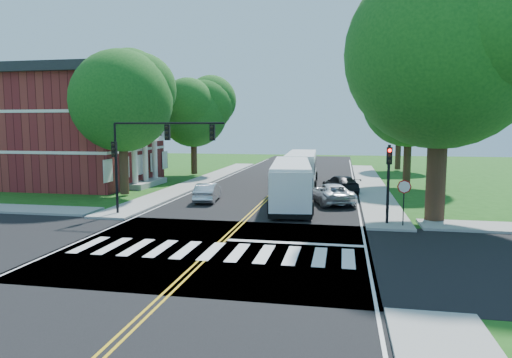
% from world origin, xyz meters
% --- Properties ---
extents(ground, '(140.00, 140.00, 0.00)m').
position_xyz_m(ground, '(0.00, 0.00, 0.00)').
color(ground, '#194C13').
rests_on(ground, ground).
extents(road, '(14.00, 96.00, 0.01)m').
position_xyz_m(road, '(0.00, 18.00, 0.01)').
color(road, black).
rests_on(road, ground).
extents(cross_road, '(60.00, 12.00, 0.01)m').
position_xyz_m(cross_road, '(0.00, 0.00, 0.01)').
color(cross_road, black).
rests_on(cross_road, ground).
extents(center_line, '(0.36, 70.00, 0.01)m').
position_xyz_m(center_line, '(0.00, 22.00, 0.01)').
color(center_line, gold).
rests_on(center_line, road).
extents(edge_line_w, '(0.12, 70.00, 0.01)m').
position_xyz_m(edge_line_w, '(-6.80, 22.00, 0.01)').
color(edge_line_w, silver).
rests_on(edge_line_w, road).
extents(edge_line_e, '(0.12, 70.00, 0.01)m').
position_xyz_m(edge_line_e, '(6.80, 22.00, 0.01)').
color(edge_line_e, silver).
rests_on(edge_line_e, road).
extents(crosswalk, '(12.60, 3.00, 0.01)m').
position_xyz_m(crosswalk, '(0.00, -0.50, 0.02)').
color(crosswalk, silver).
rests_on(crosswalk, road).
extents(stop_bar, '(6.60, 0.40, 0.01)m').
position_xyz_m(stop_bar, '(3.50, 1.60, 0.02)').
color(stop_bar, silver).
rests_on(stop_bar, road).
extents(sidewalk_nw, '(2.60, 40.00, 0.15)m').
position_xyz_m(sidewalk_nw, '(-8.30, 25.00, 0.07)').
color(sidewalk_nw, gray).
rests_on(sidewalk_nw, ground).
extents(sidewalk_ne, '(2.60, 40.00, 0.15)m').
position_xyz_m(sidewalk_ne, '(8.30, 25.00, 0.07)').
color(sidewalk_ne, gray).
rests_on(sidewalk_ne, ground).
extents(tree_ne_big, '(10.80, 10.80, 14.91)m').
position_xyz_m(tree_ne_big, '(11.00, 8.00, 9.62)').
color(tree_ne_big, black).
rests_on(tree_ne_big, ground).
extents(tree_west_near, '(8.00, 8.00, 11.40)m').
position_xyz_m(tree_west_near, '(-11.50, 14.00, 7.53)').
color(tree_west_near, black).
rests_on(tree_west_near, ground).
extents(tree_west_far, '(7.60, 7.60, 10.67)m').
position_xyz_m(tree_west_far, '(-11.00, 30.00, 7.00)').
color(tree_west_far, black).
rests_on(tree_west_far, ground).
extents(tree_east_mid, '(8.40, 8.40, 11.93)m').
position_xyz_m(tree_east_mid, '(11.50, 24.00, 7.86)').
color(tree_east_mid, black).
rests_on(tree_east_mid, ground).
extents(tree_east_far, '(7.20, 7.20, 10.34)m').
position_xyz_m(tree_east_far, '(12.50, 40.00, 6.86)').
color(tree_east_far, black).
rests_on(tree_east_far, ground).
extents(brick_building, '(20.00, 13.00, 10.80)m').
position_xyz_m(brick_building, '(-21.95, 20.00, 5.42)').
color(brick_building, maroon).
rests_on(brick_building, ground).
extents(signal_nw, '(7.15, 0.46, 5.66)m').
position_xyz_m(signal_nw, '(-5.86, 6.43, 4.38)').
color(signal_nw, black).
rests_on(signal_nw, ground).
extents(signal_ne, '(0.30, 0.46, 4.40)m').
position_xyz_m(signal_ne, '(8.20, 6.44, 2.96)').
color(signal_ne, black).
rests_on(signal_ne, ground).
extents(stop_sign, '(0.76, 0.08, 2.53)m').
position_xyz_m(stop_sign, '(9.00, 5.98, 2.03)').
color(stop_sign, black).
rests_on(stop_sign, ground).
extents(bus_lead, '(3.79, 12.07, 3.07)m').
position_xyz_m(bus_lead, '(2.13, 12.18, 1.63)').
color(bus_lead, silver).
rests_on(bus_lead, road).
extents(bus_follow, '(3.30, 12.10, 3.10)m').
position_xyz_m(bus_follow, '(1.88, 23.07, 1.65)').
color(bus_follow, silver).
rests_on(bus_follow, road).
extents(hatchback, '(1.91, 4.31, 1.38)m').
position_xyz_m(hatchback, '(-4.12, 12.56, 0.70)').
color(hatchback, silver).
rests_on(hatchback, road).
extents(suv, '(3.87, 5.72, 1.45)m').
position_xyz_m(suv, '(4.90, 13.34, 0.74)').
color(suv, silver).
rests_on(suv, road).
extents(dark_sedan, '(3.55, 5.24, 1.41)m').
position_xyz_m(dark_sedan, '(5.55, 19.24, 0.72)').
color(dark_sedan, black).
rests_on(dark_sedan, road).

